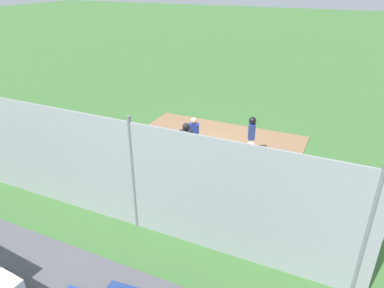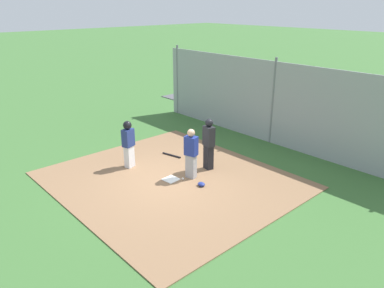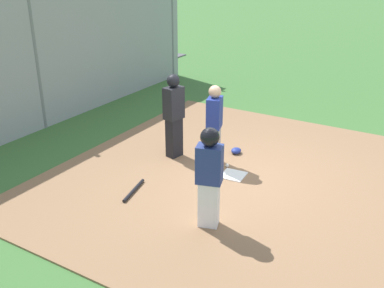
% 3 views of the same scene
% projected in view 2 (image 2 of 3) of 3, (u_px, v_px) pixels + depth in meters
% --- Properties ---
extents(ground_plane, '(140.00, 140.00, 0.00)m').
position_uv_depth(ground_plane, '(171.00, 180.00, 11.64)').
color(ground_plane, '#3D6B33').
extents(dirt_infield, '(7.20, 6.40, 0.03)m').
position_uv_depth(dirt_infield, '(171.00, 180.00, 11.63)').
color(dirt_infield, '#896647').
rests_on(dirt_infield, ground_plane).
extents(home_plate, '(0.47, 0.47, 0.02)m').
position_uv_depth(home_plate, '(171.00, 179.00, 11.62)').
color(home_plate, white).
rests_on(home_plate, dirt_infield).
extents(catcher, '(0.44, 0.36, 1.61)m').
position_uv_depth(catcher, '(191.00, 153.00, 11.49)').
color(catcher, '#9E9EA3').
rests_on(catcher, dirt_infield).
extents(umpire, '(0.42, 0.33, 1.73)m').
position_uv_depth(umpire, '(209.00, 143.00, 12.08)').
color(umpire, black).
rests_on(umpire, dirt_infield).
extents(runner, '(0.36, 0.44, 1.62)m').
position_uv_depth(runner, '(128.00, 141.00, 12.22)').
color(runner, silver).
rests_on(runner, dirt_infield).
extents(baseball_bat, '(0.79, 0.24, 0.06)m').
position_uv_depth(baseball_bat, '(172.00, 155.00, 13.41)').
color(baseball_bat, black).
rests_on(baseball_bat, dirt_infield).
extents(catcher_mask, '(0.24, 0.20, 0.12)m').
position_uv_depth(catcher_mask, '(201.00, 184.00, 11.20)').
color(catcher_mask, navy).
rests_on(catcher_mask, dirt_infield).
extents(baseball, '(0.07, 0.07, 0.07)m').
position_uv_depth(baseball, '(183.00, 179.00, 11.60)').
color(baseball, white).
rests_on(baseball, dirt_infield).
extents(backstop_fence, '(12.00, 0.10, 3.35)m').
position_uv_depth(backstop_fence, '(273.00, 103.00, 14.27)').
color(backstop_fence, '#93999E').
rests_on(backstop_fence, ground_plane).
extents(parking_lot, '(18.00, 5.20, 0.04)m').
position_uv_depth(parking_lot, '(323.00, 121.00, 17.41)').
color(parking_lot, '#515156').
rests_on(parking_lot, ground_plane).
extents(parked_car_white, '(4.33, 2.15, 1.28)m').
position_uv_depth(parked_car_white, '(384.00, 123.00, 15.24)').
color(parked_car_white, silver).
rests_on(parked_car_white, parking_lot).
extents(parked_car_blue, '(4.36, 2.23, 1.28)m').
position_uv_depth(parked_car_blue, '(273.00, 101.00, 18.66)').
color(parked_car_blue, '#28428C').
rests_on(parked_car_blue, parking_lot).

